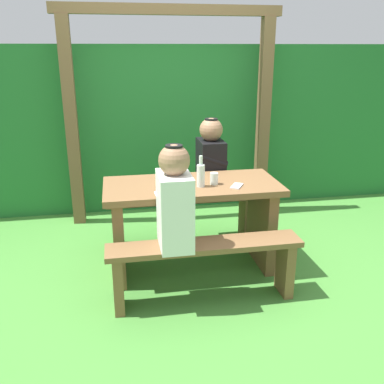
% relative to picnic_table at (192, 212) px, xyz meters
% --- Properties ---
extents(ground_plane, '(12.00, 12.00, 0.00)m').
position_rel_picnic_table_xyz_m(ground_plane, '(0.00, 0.00, -0.51)').
color(ground_plane, '#448734').
extents(hedge_backdrop, '(6.40, 0.75, 1.82)m').
position_rel_picnic_table_xyz_m(hedge_backdrop, '(0.00, 1.83, 0.40)').
color(hedge_backdrop, '#236A2E').
rests_on(hedge_backdrop, ground_plane).
extents(pergola_post_left, '(0.12, 0.12, 2.08)m').
position_rel_picnic_table_xyz_m(pergola_post_left, '(-1.01, 1.21, 0.53)').
color(pergola_post_left, brown).
rests_on(pergola_post_left, ground_plane).
extents(pergola_post_right, '(0.12, 0.12, 2.08)m').
position_rel_picnic_table_xyz_m(pergola_post_right, '(1.01, 1.21, 0.53)').
color(pergola_post_right, brown).
rests_on(pergola_post_right, ground_plane).
extents(pergola_crossbeam, '(2.25, 0.10, 0.10)m').
position_rel_picnic_table_xyz_m(pergola_crossbeam, '(0.00, 1.21, 1.62)').
color(pergola_crossbeam, brown).
rests_on(pergola_crossbeam, pergola_post_left).
extents(picnic_table, '(1.40, 0.64, 0.75)m').
position_rel_picnic_table_xyz_m(picnic_table, '(0.00, 0.00, 0.00)').
color(picnic_table, brown).
rests_on(picnic_table, ground_plane).
extents(bench_near, '(1.40, 0.24, 0.47)m').
position_rel_picnic_table_xyz_m(bench_near, '(0.00, -0.51, -0.18)').
color(bench_near, brown).
rests_on(bench_near, ground_plane).
extents(bench_far, '(1.40, 0.24, 0.47)m').
position_rel_picnic_table_xyz_m(bench_far, '(0.00, 0.51, -0.18)').
color(bench_far, brown).
rests_on(bench_far, ground_plane).
extents(person_white_shirt, '(0.25, 0.35, 0.72)m').
position_rel_picnic_table_xyz_m(person_white_shirt, '(-0.21, -0.51, 0.29)').
color(person_white_shirt, white).
rests_on(person_white_shirt, bench_near).
extents(person_black_coat, '(0.25, 0.35, 0.72)m').
position_rel_picnic_table_xyz_m(person_black_coat, '(0.27, 0.51, 0.29)').
color(person_black_coat, black).
rests_on(person_black_coat, bench_far).
extents(drinking_glass, '(0.06, 0.06, 0.09)m').
position_rel_picnic_table_xyz_m(drinking_glass, '(0.17, -0.05, 0.29)').
color(drinking_glass, silver).
rests_on(drinking_glass, picnic_table).
extents(bottle_left, '(0.06, 0.06, 0.25)m').
position_rel_picnic_table_xyz_m(bottle_left, '(0.05, -0.09, 0.34)').
color(bottle_left, silver).
rests_on(bottle_left, picnic_table).
extents(bottle_right, '(0.06, 0.06, 0.22)m').
position_rel_picnic_table_xyz_m(bottle_right, '(-0.09, 0.05, 0.33)').
color(bottle_right, silver).
rests_on(bottle_right, picnic_table).
extents(cell_phone, '(0.13, 0.16, 0.01)m').
position_rel_picnic_table_xyz_m(cell_phone, '(0.33, -0.14, 0.25)').
color(cell_phone, silver).
rests_on(cell_phone, picnic_table).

